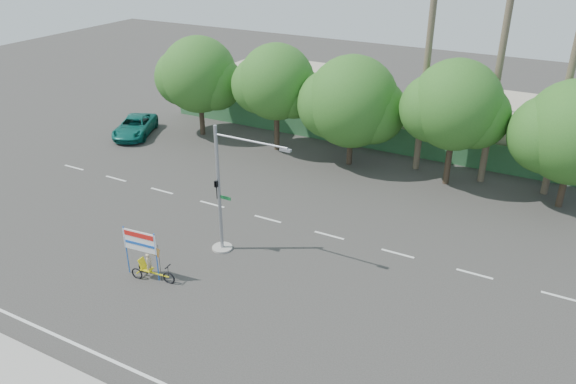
% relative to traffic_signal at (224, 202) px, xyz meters
% --- Properties ---
extents(ground, '(120.00, 120.00, 0.00)m').
position_rel_traffic_signal_xyz_m(ground, '(2.20, -3.98, -2.92)').
color(ground, '#33302D').
rests_on(ground, ground).
extents(fence, '(38.00, 0.08, 2.00)m').
position_rel_traffic_signal_xyz_m(fence, '(2.20, 17.52, -1.92)').
color(fence, '#336B3D').
rests_on(fence, ground).
extents(building_left, '(12.00, 8.00, 4.00)m').
position_rel_traffic_signal_xyz_m(building_left, '(-7.80, 22.02, -0.92)').
color(building_left, '#B3A98E').
rests_on(building_left, ground).
extents(building_right, '(14.00, 8.00, 3.60)m').
position_rel_traffic_signal_xyz_m(building_right, '(10.20, 22.02, -1.12)').
color(building_right, '#B3A98E').
rests_on(building_right, ground).
extents(tree_far_left, '(7.14, 6.00, 7.96)m').
position_rel_traffic_signal_xyz_m(tree_far_left, '(-11.85, 14.02, 1.84)').
color(tree_far_left, '#473828').
rests_on(tree_far_left, ground).
extents(tree_left, '(6.66, 5.60, 8.07)m').
position_rel_traffic_signal_xyz_m(tree_left, '(-4.85, 14.02, 2.14)').
color(tree_left, '#473828').
rests_on(tree_left, ground).
extents(tree_center, '(7.62, 6.40, 7.85)m').
position_rel_traffic_signal_xyz_m(tree_center, '(1.14, 14.02, 1.55)').
color(tree_center, '#473828').
rests_on(tree_center, ground).
extents(tree_right, '(6.90, 5.80, 8.36)m').
position_rel_traffic_signal_xyz_m(tree_right, '(8.15, 14.02, 2.32)').
color(tree_right, '#473828').
rests_on(tree_right, ground).
extents(tree_far_right, '(7.38, 6.20, 7.94)m').
position_rel_traffic_signal_xyz_m(tree_far_right, '(15.15, 14.02, 1.73)').
color(tree_far_right, '#473828').
rests_on(tree_far_right, ground).
extents(palm_tall, '(3.73, 3.79, 17.45)m').
position_rel_traffic_signal_xyz_m(palm_tall, '(10.20, 15.52, 7.55)').
color(palm_tall, '#70604C').
rests_on(palm_tall, ground).
extents(palm_short, '(3.73, 3.79, 14.45)m').
position_rel_traffic_signal_xyz_m(palm_short, '(5.70, 15.52, 5.94)').
color(palm_short, '#70604C').
rests_on(palm_short, ground).
extents(traffic_signal, '(4.72, 1.10, 7.00)m').
position_rel_traffic_signal_xyz_m(traffic_signal, '(0.00, 0.00, 0.00)').
color(traffic_signal, gray).
rests_on(traffic_signal, ground).
extents(trike_billboard, '(2.74, 0.71, 2.70)m').
position_rel_traffic_signal_xyz_m(trike_billboard, '(-1.98, -3.97, -1.83)').
color(trike_billboard, black).
rests_on(trike_billboard, ground).
extents(pickup_truck, '(4.56, 6.03, 1.52)m').
position_rel_traffic_signal_xyz_m(pickup_truck, '(-16.48, 11.19, -2.16)').
color(pickup_truck, '#0E6256').
rests_on(pickup_truck, ground).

